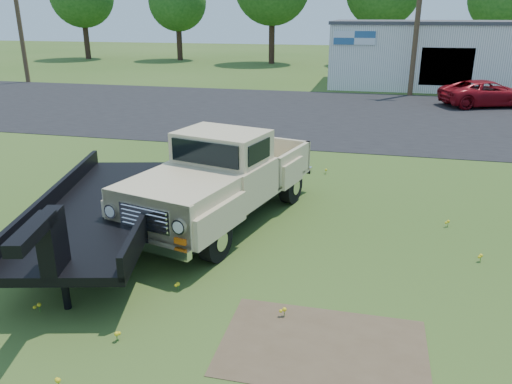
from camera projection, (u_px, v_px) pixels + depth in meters
The scene contains 11 objects.
ground at pixel (266, 249), 10.41m from camera, with size 140.00×140.00×0.00m, color #304D19.
asphalt_lot at pixel (331, 114), 24.14m from camera, with size 90.00×14.00×0.02m, color black.
dirt_patch_a at pixel (323, 347), 7.34m from camera, with size 3.00×2.00×0.01m, color brown.
dirt_patch_b at pixel (223, 187), 14.04m from camera, with size 2.20×1.60×0.01m, color brown.
commercial_building at pixel (440, 53), 33.11m from camera, with size 14.20×8.20×4.15m.
utility_pole_west at pixel (18, 13), 33.75m from camera, with size 1.60×0.30×9.00m.
utility_pole_mid at pixel (418, 13), 28.13m from camera, with size 1.60×0.30×9.00m.
treeline_b at pixel (177, 2), 49.92m from camera, with size 5.76×5.76×8.57m.
vintage_pickup_truck at pixel (223, 177), 11.47m from camera, with size 2.31×5.95×2.16m, color tan, non-canonical shape.
flatbed_trailer at pixel (105, 201), 10.43m from camera, with size 2.28×6.83×1.86m, color black, non-canonical shape.
red_pickup at pixel (487, 94), 25.99m from camera, with size 2.20×4.77×1.32m, color maroon.
Camera 1 is at (1.95, -9.19, 4.64)m, focal length 35.00 mm.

